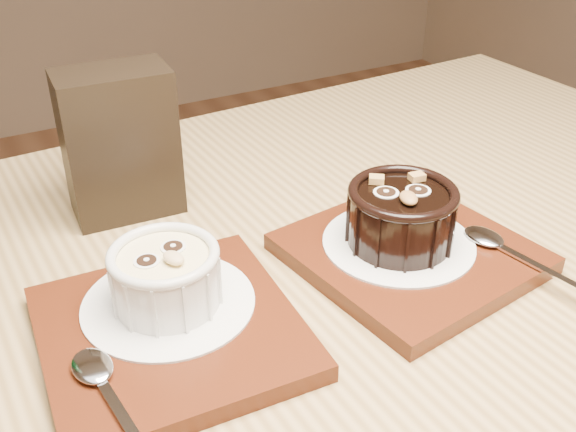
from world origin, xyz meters
name	(u,v)px	position (x,y,z in m)	size (l,w,h in m)	color
table	(287,405)	(0.03, 0.24, 0.66)	(1.24, 0.86, 0.75)	olive
tray_left	(170,332)	(-0.06, 0.26, 0.76)	(0.18, 0.18, 0.01)	#4E1E0D
doily_left	(169,303)	(-0.05, 0.29, 0.77)	(0.13, 0.13, 0.00)	white
ramekin_white	(165,275)	(-0.05, 0.29, 0.79)	(0.08, 0.08, 0.05)	silver
spoon_left	(112,399)	(-0.11, 0.21, 0.77)	(0.03, 0.13, 0.01)	silver
tray_right	(410,253)	(0.16, 0.27, 0.76)	(0.18, 0.18, 0.01)	#4E1E0D
doily_right	(398,243)	(0.15, 0.27, 0.77)	(0.13, 0.13, 0.00)	white
ramekin_dark	(401,213)	(0.15, 0.27, 0.80)	(0.09, 0.09, 0.05)	black
spoon_right	(519,254)	(0.22, 0.21, 0.77)	(0.03, 0.13, 0.01)	silver
condiment_stand	(120,144)	(-0.03, 0.46, 0.82)	(0.10, 0.06, 0.14)	black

